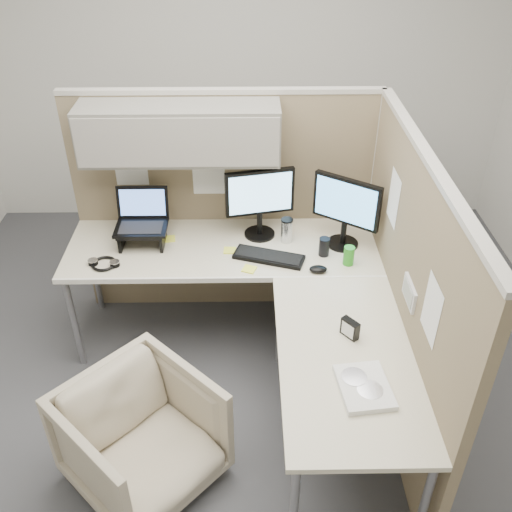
{
  "coord_description": "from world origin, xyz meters",
  "views": [
    {
      "loc": [
        0.06,
        -2.5,
        2.74
      ],
      "look_at": [
        0.1,
        0.25,
        0.85
      ],
      "focal_mm": 40.0,
      "sensor_mm": 36.0,
      "label": 1
    }
  ],
  "objects_px": {
    "office_chair": "(142,434)",
    "monitor_left": "(260,198)",
    "desk": "(261,291)",
    "keyboard": "(269,257)"
  },
  "relations": [
    {
      "from": "office_chair",
      "to": "monitor_left",
      "type": "relative_size",
      "value": 1.5
    },
    {
      "from": "desk",
      "to": "keyboard",
      "type": "xyz_separation_m",
      "value": [
        0.06,
        0.27,
        0.05
      ]
    },
    {
      "from": "desk",
      "to": "keyboard",
      "type": "height_order",
      "value": "keyboard"
    },
    {
      "from": "monitor_left",
      "to": "keyboard",
      "type": "height_order",
      "value": "monitor_left"
    },
    {
      "from": "office_chair",
      "to": "keyboard",
      "type": "distance_m",
      "value": 1.28
    },
    {
      "from": "keyboard",
      "to": "desk",
      "type": "bearing_deg",
      "value": -83.72
    },
    {
      "from": "keyboard",
      "to": "office_chair",
      "type": "bearing_deg",
      "value": -105.77
    },
    {
      "from": "desk",
      "to": "monitor_left",
      "type": "relative_size",
      "value": 4.29
    },
    {
      "from": "office_chair",
      "to": "monitor_left",
      "type": "bearing_deg",
      "value": 18.02
    },
    {
      "from": "desk",
      "to": "keyboard",
      "type": "bearing_deg",
      "value": 78.1
    }
  ]
}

